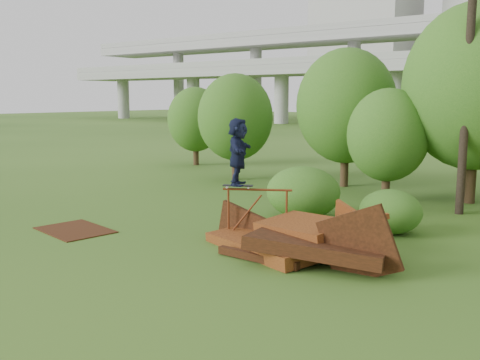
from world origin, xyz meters
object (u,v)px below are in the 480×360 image
Objects in this scene: skater at (238,152)px; flat_plate at (75,230)px; utility_pole at (470,46)px; scrap_pile at (298,241)px.

skater is 0.81× the size of flat_plate.
scrap_pile is at bearing -104.82° from utility_pole.
skater is at bearing -120.02° from utility_pole.
skater is at bearing 25.69° from flat_plate.
scrap_pile reaches higher than flat_plate.
flat_plate is 13.91m from utility_pole.
utility_pole reaches higher than skater.
flat_plate is at bearing -164.70° from scrap_pile.
skater reaches higher than flat_plate.
utility_pole is (8.65, 9.34, 5.61)m from flat_plate.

